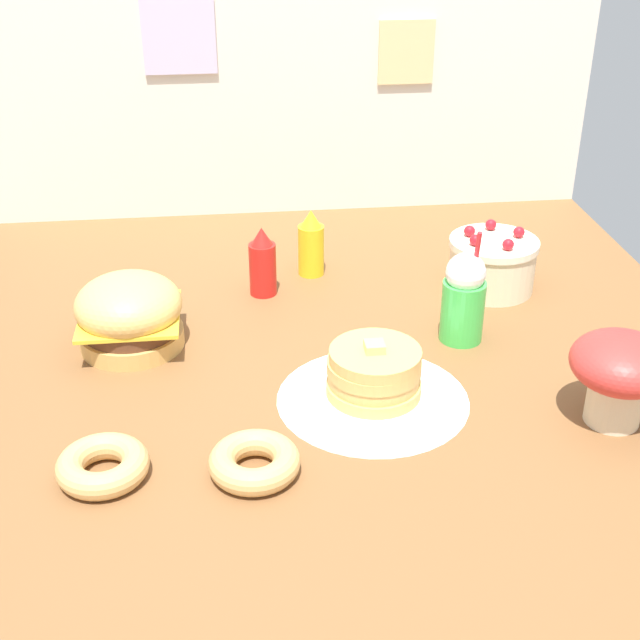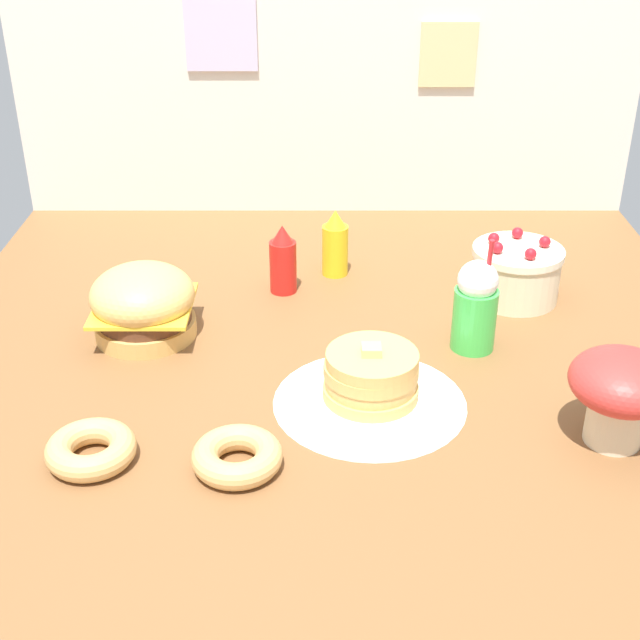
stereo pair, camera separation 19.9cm
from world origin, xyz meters
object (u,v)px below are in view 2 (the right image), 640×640
donut_pink_glaze (88,449)px  mushroom_stool (618,388)px  donut_chocolate (234,456)px  layer_cake (512,272)px  burger (140,304)px  ketchup_bottle (280,261)px  cream_soda_cup (472,306)px  pancake_stack (368,381)px  mustard_bottle (332,245)px

donut_pink_glaze → mushroom_stool: (1.10, 0.07, 0.10)m
donut_chocolate → mushroom_stool: 0.81m
layer_cake → burger: bearing=-168.0°
ketchup_bottle → cream_soda_cup: (0.49, -0.32, 0.03)m
pancake_stack → ketchup_bottle: bearing=111.0°
mustard_bottle → cream_soda_cup: 0.55m
burger → cream_soda_cup: bearing=-4.2°
cream_soda_cup → donut_chocolate: bearing=-138.8°
pancake_stack → layer_cake: 0.68m
layer_cake → mustard_bottle: mustard_bottle is taller
pancake_stack → ketchup_bottle: size_ratio=1.70×
mustard_bottle → donut_chocolate: bearing=-103.1°
donut_pink_glaze → donut_chocolate: (0.30, -0.02, 0.00)m
donut_pink_glaze → mushroom_stool: bearing=3.6°
burger → donut_chocolate: burger is taller
cream_soda_cup → pancake_stack: bearing=-137.2°
mustard_bottle → burger: bearing=-143.4°
burger → pancake_stack: (0.57, -0.32, -0.03)m
donut_chocolate → ketchup_bottle: bearing=85.4°
burger → cream_soda_cup: size_ratio=0.88×
mustard_bottle → mushroom_stool: 1.01m
donut_pink_glaze → pancake_stack: bearing=19.8°
layer_cake → donut_chocolate: (-0.72, -0.76, -0.05)m
cream_soda_cup → mustard_bottle: bearing=128.4°
burger → mustard_bottle: (0.50, 0.37, 0.00)m
layer_cake → cream_soda_cup: cream_soda_cup is taller
layer_cake → cream_soda_cup: bearing=-120.1°
mustard_bottle → mushroom_stool: (0.58, -0.83, 0.04)m
ketchup_bottle → cream_soda_cup: 0.59m
ketchup_bottle → donut_pink_glaze: 0.87m
ketchup_bottle → donut_chocolate: (-0.06, -0.81, -0.06)m
mustard_bottle → cream_soda_cup: (0.34, -0.43, 0.03)m
burger → mushroom_stool: mushroom_stool is taller
ketchup_bottle → mushroom_stool: 1.02m
layer_cake → donut_pink_glaze: bearing=-144.1°
pancake_stack → ketchup_bottle: (-0.22, 0.57, 0.03)m
donut_chocolate → burger: bearing=117.3°
ketchup_bottle → mushroom_stool: bearing=-44.3°
mushroom_stool → donut_chocolate: bearing=-173.3°
burger → ketchup_bottle: ketchup_bottle is taller
burger → mushroom_stool: bearing=-23.0°
ketchup_bottle → donut_chocolate: ketchup_bottle is taller
pancake_stack → layer_cake: (0.43, 0.53, 0.02)m
pancake_stack → donut_pink_glaze: 0.63m
cream_soda_cup → mushroom_stool: 0.46m
layer_cake → donut_pink_glaze: (-1.02, -0.74, -0.05)m
pancake_stack → donut_chocolate: (-0.28, -0.24, -0.03)m
layer_cake → ketchup_bottle: (-0.65, 0.04, 0.02)m
cream_soda_cup → donut_pink_glaze: size_ratio=1.61×
layer_cake → ketchup_bottle: ketchup_bottle is taller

